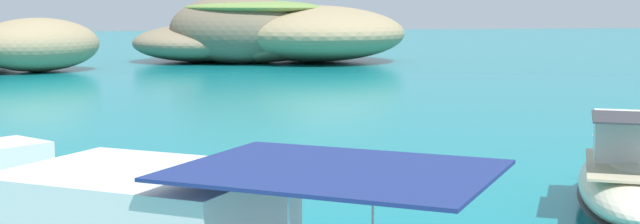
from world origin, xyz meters
name	(u,v)px	position (x,y,z in m)	size (l,w,h in m)	color
islet_large	(263,35)	(5.92, 74.49, 2.58)	(28.10, 24.76, 6.39)	#84755B
motorboat_white	(10,207)	(-10.47, 12.83, 0.72)	(7.14, 6.10, 2.15)	white
motorboat_cream	(627,178)	(4.16, 12.09, 0.80)	(6.17, 8.09, 2.51)	beige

